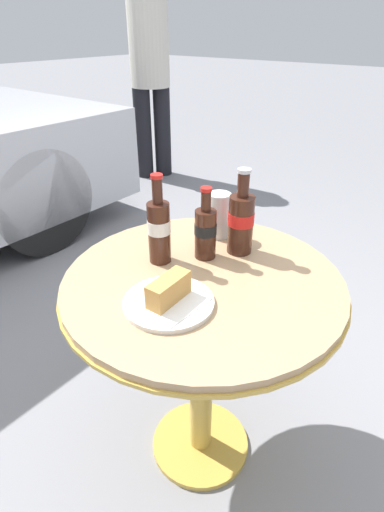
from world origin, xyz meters
The scene contains 8 objects.
ground_plane centered at (0.00, 0.00, 0.00)m, with size 30.00×30.00×0.00m, color gray.
bistro_table centered at (0.00, 0.00, 0.57)m, with size 0.75×0.75×0.71m.
cola_bottle_left centered at (0.09, 0.06, 0.79)m, with size 0.06×0.06×0.21m.
cola_bottle_right centered at (0.18, 0.00, 0.80)m, with size 0.07×0.07×0.25m.
cola_bottle_center centered at (-0.01, 0.14, 0.81)m, with size 0.06×0.06×0.25m.
drinking_glass centered at (0.22, 0.10, 0.77)m, with size 0.07×0.07×0.14m.
lunch_plate_near centered at (-0.15, -0.01, 0.73)m, with size 0.22×0.22×0.07m.
pedestrian centered at (2.04, 2.11, 0.94)m, with size 0.34×0.34×1.67m.
Camera 1 is at (-0.71, -0.52, 1.28)m, focal length 28.00 mm.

